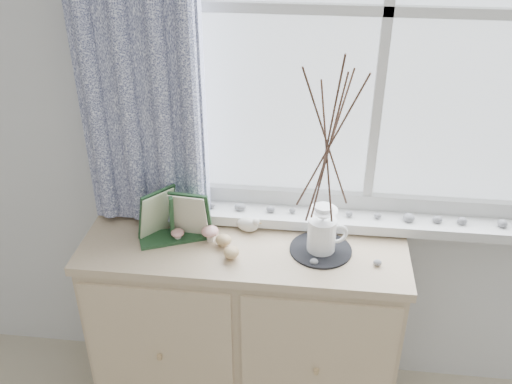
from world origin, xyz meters
TOP-DOWN VIEW (x-y plane):
  - sideboard at (-0.15, 1.75)m, footprint 1.20×0.45m
  - botanical_book at (-0.41, 1.73)m, footprint 0.32×0.23m
  - toadstool_cluster at (-0.33, 1.80)m, footprint 0.18×0.15m
  - wooden_eggs at (-0.20, 1.69)m, footprint 0.10×0.11m
  - songbird_figurine at (-0.15, 1.83)m, footprint 0.13×0.08m
  - crocheted_doily at (0.13, 1.74)m, footprint 0.23×0.23m
  - twig_pitcher at (0.13, 1.74)m, footprint 0.35×0.35m
  - sideboard_pebbles at (0.15, 1.75)m, footprint 0.33×0.23m

SIDE VIEW (x-z plane):
  - sideboard at x=-0.15m, z-range 0.00..0.85m
  - crocheted_doily at x=0.13m, z-range 0.85..0.86m
  - sideboard_pebbles at x=0.15m, z-range 0.85..0.87m
  - wooden_eggs at x=-0.20m, z-range 0.84..0.91m
  - songbird_figurine at x=-0.15m, z-range 0.85..0.91m
  - toadstool_cluster at x=-0.33m, z-range 0.86..0.95m
  - botanical_book at x=-0.41m, z-range 0.85..1.06m
  - twig_pitcher at x=0.13m, z-range 0.91..1.68m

